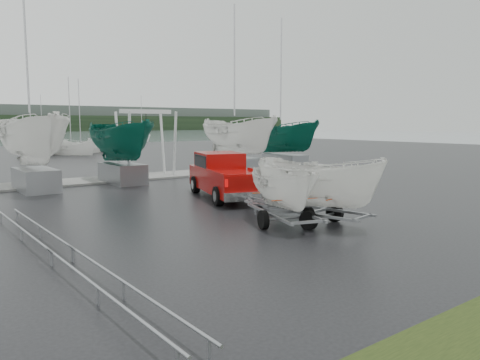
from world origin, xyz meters
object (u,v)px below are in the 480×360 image
Objects in this scene: pickup_truck at (224,174)px; boat_hoist at (146,134)px; trailer_hitched at (285,155)px; trailer_parked at (319,139)px.

boat_hoist is (0.58, 8.99, 1.65)m from pickup_truck.
trailer_hitched is (-1.96, -6.14, 1.30)m from pickup_truck.
trailer_hitched is 1.03× the size of boat_hoist.
pickup_truck is 6.97m from trailer_parked.
boat_hoist reaches higher than pickup_truck.
trailer_parked is (0.99, -0.52, 0.50)m from trailer_hitched.
trailer_hitched is 0.82× the size of trailer_parked.
pickup_truck is 1.47× the size of trailer_hitched.
pickup_truck is 6.58m from trailer_hitched.
boat_hoist is (1.55, 15.65, -0.15)m from trailer_parked.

